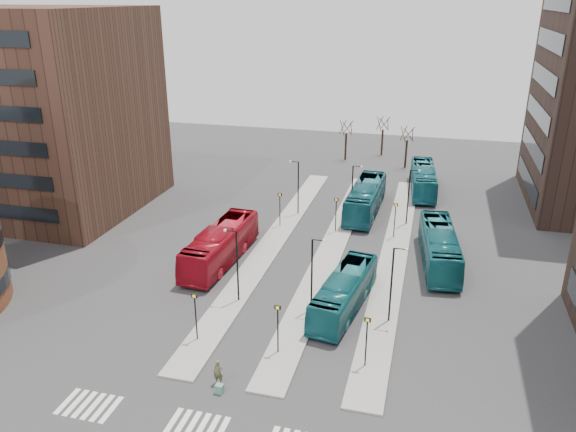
% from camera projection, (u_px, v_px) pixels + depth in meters
% --- Properties ---
extents(island_left, '(2.50, 45.00, 0.15)m').
position_uv_depth(island_left, '(273.00, 241.00, 56.23)').
color(island_left, gray).
rests_on(island_left, ground).
extents(island_mid, '(2.50, 45.00, 0.15)m').
position_uv_depth(island_mid, '(332.00, 248.00, 54.80)').
color(island_mid, gray).
rests_on(island_mid, ground).
extents(island_right, '(2.50, 45.00, 0.15)m').
position_uv_depth(island_right, '(394.00, 254.00, 53.37)').
color(island_right, gray).
rests_on(island_right, ground).
extents(suitcase, '(0.52, 0.43, 0.61)m').
position_uv_depth(suitcase, '(220.00, 389.00, 34.77)').
color(suitcase, '#1B4B94').
rests_on(suitcase, ground).
extents(red_bus, '(3.50, 12.40, 3.42)m').
position_uv_depth(red_bus, '(221.00, 245.00, 51.52)').
color(red_bus, '#A30C1B').
rests_on(red_bus, ground).
extents(teal_bus_a, '(4.02, 10.96, 2.98)m').
position_uv_depth(teal_bus_a, '(344.00, 292.00, 43.73)').
color(teal_bus_a, '#145C64').
rests_on(teal_bus_a, ground).
extents(teal_bus_b, '(3.38, 12.65, 3.50)m').
position_uv_depth(teal_bus_b, '(366.00, 198.00, 63.23)').
color(teal_bus_b, '#145664').
rests_on(teal_bus_b, ground).
extents(teal_bus_c, '(4.11, 12.30, 3.36)m').
position_uv_depth(teal_bus_c, '(439.00, 247.00, 51.15)').
color(teal_bus_c, '#145B65').
rests_on(teal_bus_c, ground).
extents(teal_bus_d, '(3.68, 12.03, 3.30)m').
position_uv_depth(teal_bus_d, '(423.00, 179.00, 70.02)').
color(teal_bus_d, '#166370').
rests_on(teal_bus_d, ground).
extents(traveller, '(0.67, 0.48, 1.72)m').
position_uv_depth(traveller, '(218.00, 372.00, 35.39)').
color(traveller, brown).
rests_on(traveller, ground).
extents(commuter_a, '(0.98, 0.84, 1.78)m').
position_uv_depth(commuter_a, '(203.00, 277.00, 47.32)').
color(commuter_a, black).
rests_on(commuter_a, ground).
extents(commuter_b, '(0.61, 0.96, 1.53)m').
position_uv_depth(commuter_b, '(313.00, 311.00, 42.50)').
color(commuter_b, black).
rests_on(commuter_b, ground).
extents(commuter_c, '(1.05, 1.14, 1.54)m').
position_uv_depth(commuter_c, '(319.00, 328.00, 40.28)').
color(commuter_c, black).
rests_on(commuter_c, ground).
extents(office_block, '(25.00, 20.12, 22.00)m').
position_uv_depth(office_block, '(26.00, 111.00, 62.95)').
color(office_block, '#4A2E22').
rests_on(office_block, ground).
extents(sign_poles, '(12.45, 22.12, 3.65)m').
position_uv_depth(sign_poles, '(313.00, 256.00, 47.74)').
color(sign_poles, black).
rests_on(sign_poles, ground).
extents(lamp_posts, '(14.04, 20.24, 6.12)m').
position_uv_depth(lamp_posts, '(336.00, 223.00, 51.56)').
color(lamp_posts, black).
rests_on(lamp_posts, ground).
extents(bare_trees, '(10.97, 8.14, 5.90)m').
position_uv_depth(bare_trees, '(378.00, 143.00, 83.05)').
color(bare_trees, black).
rests_on(bare_trees, ground).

